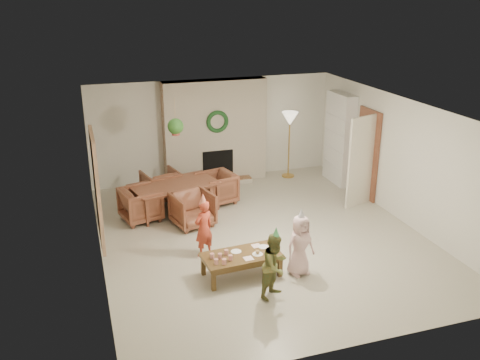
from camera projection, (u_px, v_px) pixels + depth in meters
name	position (u px, v px, depth m)	size (l,w,h in m)	color
floor	(261.00, 236.00, 10.10)	(7.00, 7.00, 0.00)	#B7B29E
ceiling	(263.00, 109.00, 9.24)	(7.00, 7.00, 0.00)	white
wall_back	(213.00, 130.00, 12.79)	(7.00, 7.00, 0.00)	silver
wall_front	(358.00, 265.00, 6.54)	(7.00, 7.00, 0.00)	silver
wall_left	(95.00, 194.00, 8.81)	(7.00, 7.00, 0.00)	silver
wall_right	(401.00, 160.00, 10.53)	(7.00, 7.00, 0.00)	silver
fireplace_mass	(215.00, 132.00, 12.62)	(2.50, 0.40, 2.50)	#5B2E18
fireplace_hearth	(220.00, 182.00, 12.71)	(1.60, 0.30, 0.12)	brown
fireplace_firebox	(218.00, 165.00, 12.73)	(0.75, 0.12, 0.75)	black
fireplace_wreath	(217.00, 122.00, 12.31)	(0.54, 0.54, 0.10)	#173F1D
floor_lamp_base	(288.00, 176.00, 13.30)	(0.31, 0.31, 0.03)	gold
floor_lamp_post	(289.00, 147.00, 13.04)	(0.03, 0.03, 1.50)	gold
floor_lamp_shade	(290.00, 119.00, 12.78)	(0.40, 0.40, 0.33)	beige
bookshelf_carcass	(339.00, 138.00, 12.59)	(0.30, 1.00, 2.20)	white
bookshelf_shelf_a	(337.00, 164.00, 12.81)	(0.30, 0.92, 0.03)	white
bookshelf_shelf_b	(338.00, 148.00, 12.67)	(0.30, 0.92, 0.03)	white
bookshelf_shelf_c	(339.00, 133.00, 12.53)	(0.30, 0.92, 0.03)	white
bookshelf_shelf_d	(340.00, 116.00, 12.40)	(0.30, 0.92, 0.03)	white
books_row_lower	(340.00, 161.00, 12.62)	(0.20, 0.40, 0.24)	#A71E2D
books_row_mid	(337.00, 142.00, 12.66)	(0.20, 0.44, 0.24)	#2A3B9B
books_row_upper	(341.00, 128.00, 12.39)	(0.20, 0.36, 0.22)	gold
door_frame	(367.00, 154.00, 11.67)	(0.05, 0.86, 2.04)	brown
door_leaf	(361.00, 162.00, 11.23)	(0.05, 0.80, 2.00)	beige
curtain_panel	(97.00, 189.00, 9.00)	(0.06, 1.20, 2.00)	#C7AD8C
dining_table	(176.00, 198.00, 11.08)	(1.80, 1.00, 0.63)	brown
dining_chair_near	(193.00, 209.00, 10.44)	(0.75, 0.77, 0.70)	brown
dining_chair_far	(161.00, 185.00, 11.70)	(0.75, 0.77, 0.70)	brown
dining_chair_left	(141.00, 204.00, 10.68)	(0.75, 0.77, 0.70)	brown
dining_chair_right	(217.00, 188.00, 11.56)	(0.75, 0.77, 0.70)	brown
hanging_plant_cord	(175.00, 115.00, 10.32)	(0.01, 0.01, 0.70)	tan
hanging_plant_pot	(176.00, 132.00, 10.44)	(0.16, 0.16, 0.12)	brown
hanging_plant_foliage	(176.00, 126.00, 10.40)	(0.32, 0.32, 0.32)	#23551C
coffee_table_top	(241.00, 256.00, 8.59)	(1.28, 0.64, 0.06)	brown
coffee_table_apron	(241.00, 260.00, 8.61)	(1.18, 0.54, 0.08)	brown
coffee_leg_fl	(214.00, 281.00, 8.23)	(0.07, 0.07, 0.34)	brown
coffee_leg_fr	(280.00, 267.00, 8.63)	(0.07, 0.07, 0.34)	brown
coffee_leg_bl	(203.00, 266.00, 8.68)	(0.07, 0.07, 0.34)	brown
coffee_leg_br	(267.00, 253.00, 9.09)	(0.07, 0.07, 0.34)	brown
cup_a	(216.00, 261.00, 8.26)	(0.07, 0.07, 0.09)	silver
cup_b	(212.00, 256.00, 8.44)	(0.07, 0.07, 0.09)	silver
cup_c	(224.00, 262.00, 8.26)	(0.07, 0.07, 0.09)	silver
cup_d	(220.00, 256.00, 8.43)	(0.07, 0.07, 0.09)	silver
cup_e	(231.00, 258.00, 8.38)	(0.07, 0.07, 0.09)	silver
cup_f	(226.00, 252.00, 8.55)	(0.07, 0.07, 0.09)	silver
plate_a	(236.00, 251.00, 8.66)	(0.18, 0.18, 0.01)	white
plate_b	(258.00, 254.00, 8.58)	(0.18, 0.18, 0.01)	white
plate_c	(264.00, 247.00, 8.82)	(0.18, 0.18, 0.01)	white
food_scoop	(258.00, 252.00, 8.57)	(0.07, 0.07, 0.07)	tan
napkin_left	(248.00, 258.00, 8.44)	(0.15, 0.15, 0.01)	#FFBBBF
napkin_right	(256.00, 246.00, 8.85)	(0.15, 0.15, 0.01)	#FFBBBF
child_red	(204.00, 228.00, 9.19)	(0.38, 0.25, 1.05)	#B43B26
party_hat_red	(203.00, 199.00, 9.00)	(0.14, 0.14, 0.20)	gold
child_plaid	(275.00, 266.00, 7.97)	(0.51, 0.40, 1.05)	brown
party_hat_plaid	(276.00, 232.00, 7.77)	(0.12, 0.12, 0.17)	#4BB066
child_pink	(300.00, 245.00, 8.59)	(0.52, 0.34, 1.05)	beige
party_hat_pink	(301.00, 214.00, 8.40)	(0.14, 0.14, 0.19)	#BAB8BF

